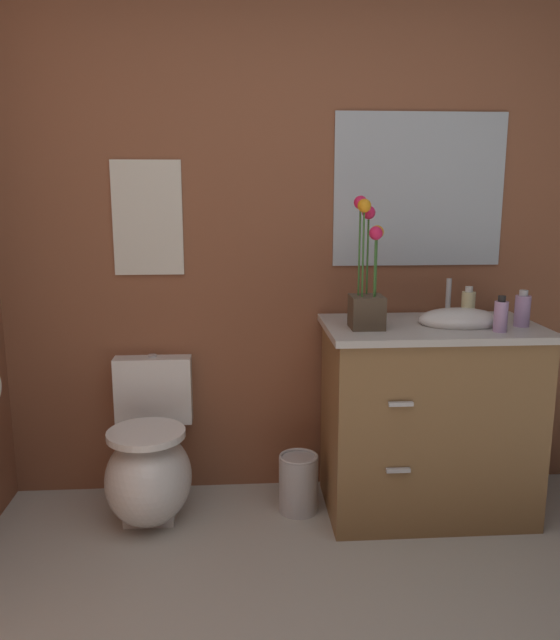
{
  "coord_description": "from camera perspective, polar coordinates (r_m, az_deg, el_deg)",
  "views": [
    {
      "loc": [
        -0.23,
        -1.17,
        1.46
      ],
      "look_at": [
        -0.05,
        1.45,
        0.91
      ],
      "focal_mm": 35.68,
      "sensor_mm": 36.0,
      "label": 1
    }
  ],
  "objects": [
    {
      "name": "wall_mirror",
      "position": [
        3.08,
        12.37,
        11.32
      ],
      "size": [
        0.8,
        0.01,
        0.7
      ],
      "primitive_type": "cube",
      "color": "#B2BCC6"
    },
    {
      "name": "toilet",
      "position": [
        2.98,
        -11.61,
        -12.58
      ],
      "size": [
        0.38,
        0.59,
        0.69
      ],
      "color": "white",
      "rests_on": "ground_plane"
    },
    {
      "name": "trash_bin",
      "position": [
        3.0,
        1.67,
        -14.39
      ],
      "size": [
        0.18,
        0.18,
        0.27
      ],
      "color": "#B7B7BC",
      "rests_on": "ground_plane"
    },
    {
      "name": "wall_back",
      "position": [
        3.03,
        4.23,
        7.76
      ],
      "size": [
        4.09,
        0.05,
        2.5
      ],
      "primitive_type": "cube",
      "color": "brown",
      "rests_on": "ground_plane"
    },
    {
      "name": "vanity_cabinet",
      "position": [
        2.98,
        13.16,
        -8.42
      ],
      "size": [
        0.94,
        0.56,
        1.05
      ],
      "color": "brown",
      "rests_on": "ground_plane"
    },
    {
      "name": "hand_wash_bottle",
      "position": [
        2.79,
        19.19,
        0.37
      ],
      "size": [
        0.06,
        0.06,
        0.15
      ],
      "color": "#B28CBF",
      "rests_on": "vanity_cabinet"
    },
    {
      "name": "wall_poster",
      "position": [
        2.99,
        -11.8,
        8.94
      ],
      "size": [
        0.32,
        0.01,
        0.52
      ],
      "primitive_type": "cube",
      "color": "silver"
    },
    {
      "name": "lotion_bottle",
      "position": [
        3.02,
        16.52,
        1.35
      ],
      "size": [
        0.06,
        0.06,
        0.15
      ],
      "color": "beige",
      "rests_on": "vanity_cabinet"
    },
    {
      "name": "flower_vase",
      "position": [
        2.7,
        7.83,
        2.8
      ],
      "size": [
        0.14,
        0.14,
        0.56
      ],
      "color": "#4C3D2D",
      "rests_on": "vanity_cabinet"
    },
    {
      "name": "soap_bottle",
      "position": [
        2.93,
        20.91,
        0.84
      ],
      "size": [
        0.07,
        0.07,
        0.16
      ],
      "color": "#B28CBF",
      "rests_on": "vanity_cabinet"
    }
  ]
}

